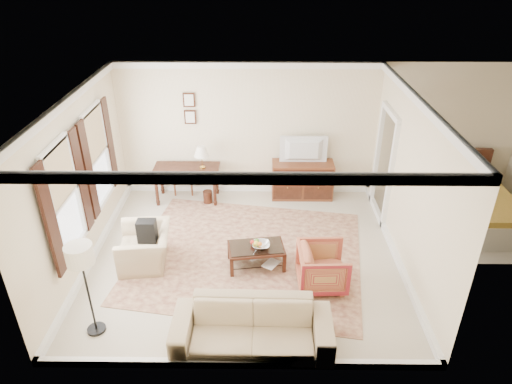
{
  "coord_description": "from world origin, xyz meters",
  "views": [
    {
      "loc": [
        0.27,
        -6.67,
        4.99
      ],
      "look_at": [
        0.2,
        0.3,
        1.15
      ],
      "focal_mm": 32.0,
      "sensor_mm": 36.0,
      "label": 1
    }
  ],
  "objects_px": {
    "writing_desk": "(186,173)",
    "club_armchair": "(144,242)",
    "striped_armchair": "(323,266)",
    "sofa": "(252,321)",
    "sideboard": "(302,180)",
    "coffee_table": "(256,251)",
    "tv": "(304,143)"
  },
  "relations": [
    {
      "from": "striped_armchair",
      "to": "sofa",
      "type": "xyz_separation_m",
      "value": [
        -1.12,
        -1.28,
        0.03
      ]
    },
    {
      "from": "coffee_table",
      "to": "sofa",
      "type": "bearing_deg",
      "value": -91.2
    },
    {
      "from": "sideboard",
      "to": "striped_armchair",
      "type": "height_order",
      "value": "sideboard"
    },
    {
      "from": "writing_desk",
      "to": "sideboard",
      "type": "bearing_deg",
      "value": 3.75
    },
    {
      "from": "striped_armchair",
      "to": "sideboard",
      "type": "bearing_deg",
      "value": -0.24
    },
    {
      "from": "writing_desk",
      "to": "tv",
      "type": "height_order",
      "value": "tv"
    },
    {
      "from": "writing_desk",
      "to": "club_armchair",
      "type": "bearing_deg",
      "value": -100.58
    },
    {
      "from": "sofa",
      "to": "striped_armchair",
      "type": "bearing_deg",
      "value": 50.16
    },
    {
      "from": "striped_armchair",
      "to": "club_armchair",
      "type": "height_order",
      "value": "club_armchair"
    },
    {
      "from": "striped_armchair",
      "to": "sofa",
      "type": "distance_m",
      "value": 1.7
    },
    {
      "from": "sideboard",
      "to": "sofa",
      "type": "distance_m",
      "value": 4.41
    },
    {
      "from": "writing_desk",
      "to": "club_armchair",
      "type": "height_order",
      "value": "club_armchair"
    },
    {
      "from": "sideboard",
      "to": "coffee_table",
      "type": "height_order",
      "value": "sideboard"
    },
    {
      "from": "club_armchair",
      "to": "sofa",
      "type": "height_order",
      "value": "club_armchair"
    },
    {
      "from": "club_armchair",
      "to": "tv",
      "type": "bearing_deg",
      "value": 123.13
    },
    {
      "from": "sideboard",
      "to": "club_armchair",
      "type": "height_order",
      "value": "club_armchair"
    },
    {
      "from": "sideboard",
      "to": "club_armchair",
      "type": "xyz_separation_m",
      "value": [
        -2.92,
        -2.42,
        0.03
      ]
    },
    {
      "from": "coffee_table",
      "to": "striped_armchair",
      "type": "relative_size",
      "value": 1.29
    },
    {
      "from": "sideboard",
      "to": "striped_armchair",
      "type": "relative_size",
      "value": 1.66
    },
    {
      "from": "coffee_table",
      "to": "writing_desk",
      "type": "bearing_deg",
      "value": 123.06
    },
    {
      "from": "club_armchair",
      "to": "sideboard",
      "type": "bearing_deg",
      "value": 123.36
    },
    {
      "from": "writing_desk",
      "to": "coffee_table",
      "type": "relative_size",
      "value": 1.36
    },
    {
      "from": "sideboard",
      "to": "tv",
      "type": "relative_size",
      "value": 1.37
    },
    {
      "from": "writing_desk",
      "to": "club_armchair",
      "type": "xyz_separation_m",
      "value": [
        -0.42,
        -2.26,
        -0.22
      ]
    },
    {
      "from": "tv",
      "to": "striped_armchair",
      "type": "relative_size",
      "value": 1.21
    },
    {
      "from": "writing_desk",
      "to": "tv",
      "type": "xyz_separation_m",
      "value": [
        2.5,
        0.14,
        0.65
      ]
    },
    {
      "from": "writing_desk",
      "to": "striped_armchair",
      "type": "relative_size",
      "value": 1.75
    },
    {
      "from": "writing_desk",
      "to": "tv",
      "type": "distance_m",
      "value": 2.59
    },
    {
      "from": "tv",
      "to": "sideboard",
      "type": "bearing_deg",
      "value": -90.0
    },
    {
      "from": "tv",
      "to": "writing_desk",
      "type": "bearing_deg",
      "value": 3.29
    },
    {
      "from": "tv",
      "to": "sofa",
      "type": "xyz_separation_m",
      "value": [
        -1.02,
        -4.27,
        -0.86
      ]
    },
    {
      "from": "coffee_table",
      "to": "sofa",
      "type": "height_order",
      "value": "sofa"
    }
  ]
}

